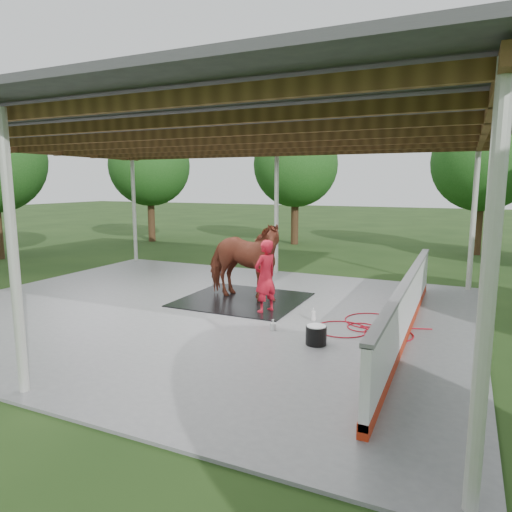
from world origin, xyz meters
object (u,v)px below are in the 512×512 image
at_px(dasher_board, 407,308).
at_px(handler, 265,276).
at_px(wash_bucket, 316,335).
at_px(horse, 242,261).

distance_m(dasher_board, handler, 3.12).
height_order(dasher_board, wash_bucket, dasher_board).
bearing_deg(dasher_board, handler, 173.64).
distance_m(dasher_board, wash_bucket, 1.89).
relative_size(horse, handler, 1.41).
height_order(horse, handler, horse).
bearing_deg(dasher_board, wash_bucket, -140.08).
relative_size(handler, wash_bucket, 4.34).
relative_size(dasher_board, wash_bucket, 21.02).
relative_size(dasher_board, horse, 3.45).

